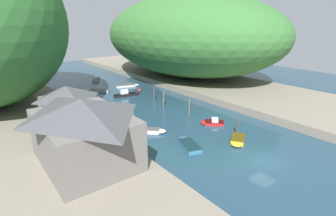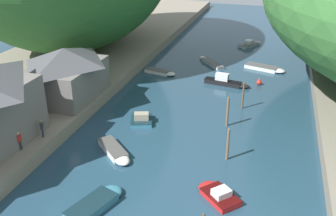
# 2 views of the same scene
# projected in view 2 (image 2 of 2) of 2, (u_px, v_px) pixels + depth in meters

# --- Properties ---
(water_surface) EXTENTS (130.00, 130.00, 0.00)m
(water_surface) POSITION_uv_depth(u_px,v_px,m) (211.00, 99.00, 44.94)
(water_surface) COLOR #234256
(water_surface) RESTS_ON ground
(left_bank) EXTENTS (22.00, 120.00, 1.34)m
(left_bank) POSITION_uv_depth(u_px,v_px,m) (46.00, 75.00, 50.51)
(left_bank) COLOR gray
(left_bank) RESTS_ON ground
(boathouse_shed) EXTENTS (6.90, 9.35, 5.63)m
(boathouse_shed) POSITION_uv_depth(u_px,v_px,m) (66.00, 72.00, 41.11)
(boathouse_shed) COLOR slate
(boathouse_shed) RESTS_ON left_bank
(boat_far_right_bank) EXTENTS (4.09, 5.45, 1.07)m
(boat_far_right_bank) POSITION_uv_depth(u_px,v_px,m) (250.00, 44.00, 65.74)
(boat_far_right_bank) COLOR white
(boat_far_right_bank) RESTS_ON water_surface
(boat_moored_right) EXTENTS (6.09, 3.40, 0.55)m
(boat_moored_right) POSITION_uv_depth(u_px,v_px,m) (266.00, 68.00, 54.22)
(boat_moored_right) COLOR white
(boat_moored_right) RESTS_ON water_surface
(boat_far_upstream) EXTENTS (3.89, 3.81, 0.97)m
(boat_far_upstream) POSITION_uv_depth(u_px,v_px,m) (218.00, 194.00, 28.32)
(boat_far_upstream) COLOR red
(boat_far_upstream) RESTS_ON water_surface
(boat_small_dinghy) EXTENTS (3.27, 5.14, 0.59)m
(boat_small_dinghy) POSITION_uv_depth(u_px,v_px,m) (98.00, 202.00, 27.46)
(boat_small_dinghy) COLOR teal
(boat_small_dinghy) RESTS_ON water_surface
(boat_yellow_tender) EXTENTS (3.02, 3.75, 1.14)m
(boat_yellow_tender) POSITION_uv_depth(u_px,v_px,m) (142.00, 118.00, 39.58)
(boat_yellow_tender) COLOR teal
(boat_yellow_tender) RESTS_ON water_surface
(boat_open_rowboat) EXTENTS (4.76, 2.36, 0.51)m
(boat_open_rowboat) POSITION_uv_depth(u_px,v_px,m) (161.00, 72.00, 52.78)
(boat_open_rowboat) COLOR silver
(boat_open_rowboat) RESTS_ON water_surface
(boat_navy_launch) EXTENTS (4.89, 5.62, 0.49)m
(boat_navy_launch) POSITION_uv_depth(u_px,v_px,m) (210.00, 62.00, 56.82)
(boat_navy_launch) COLOR white
(boat_navy_launch) RESTS_ON water_surface
(boat_cabin_cruiser) EXTENTS (4.51, 4.34, 0.64)m
(boat_cabin_cruiser) POSITION_uv_depth(u_px,v_px,m) (115.00, 152.00, 33.61)
(boat_cabin_cruiser) COLOR silver
(boat_cabin_cruiser) RESTS_ON water_surface
(boat_white_cruiser) EXTENTS (6.16, 2.09, 1.54)m
(boat_white_cruiser) POSITION_uv_depth(u_px,v_px,m) (227.00, 82.00, 48.76)
(boat_white_cruiser) COLOR black
(boat_white_cruiser) RESTS_ON water_surface
(mooring_post_middle) EXTENTS (0.25, 0.25, 3.09)m
(mooring_post_middle) POSITION_uv_depth(u_px,v_px,m) (228.00, 144.00, 32.47)
(mooring_post_middle) COLOR brown
(mooring_post_middle) RESTS_ON water_surface
(mooring_post_fourth) EXTENTS (0.27, 0.27, 3.27)m
(mooring_post_fourth) POSITION_uv_depth(u_px,v_px,m) (228.00, 112.00, 38.11)
(mooring_post_fourth) COLOR brown
(mooring_post_fourth) RESTS_ON water_surface
(mooring_post_farthest) EXTENTS (0.22, 0.22, 3.17)m
(mooring_post_farthest) POSITION_uv_depth(u_px,v_px,m) (243.00, 96.00, 41.93)
(mooring_post_farthest) COLOR brown
(mooring_post_farthest) RESTS_ON water_surface
(channel_buoy_near) EXTENTS (0.67, 0.67, 1.01)m
(channel_buoy_near) POSITION_uv_depth(u_px,v_px,m) (259.00, 82.00, 48.93)
(channel_buoy_near) COLOR red
(channel_buoy_near) RESTS_ON water_surface
(person_on_quay) EXTENTS (0.30, 0.42, 1.69)m
(person_on_quay) POSITION_uv_depth(u_px,v_px,m) (19.00, 140.00, 31.64)
(person_on_quay) COLOR #282D3D
(person_on_quay) RESTS_ON left_bank
(person_by_boathouse) EXTENTS (0.34, 0.43, 1.69)m
(person_by_boathouse) POSITION_uv_depth(u_px,v_px,m) (42.00, 127.00, 33.63)
(person_by_boathouse) COLOR #282D3D
(person_by_boathouse) RESTS_ON left_bank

